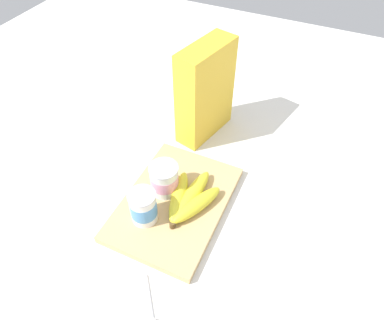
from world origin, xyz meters
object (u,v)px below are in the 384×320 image
(yogurt_cup_back, at_px, (164,179))
(spoon, at_px, (152,314))
(cereal_box, at_px, (205,92))
(banana_bunch, at_px, (189,199))
(cutting_board, at_px, (175,203))
(yogurt_cup_front, at_px, (143,207))

(yogurt_cup_back, relative_size, spoon, 0.76)
(cereal_box, bearing_deg, banana_bunch, -149.96)
(cutting_board, xyz_separation_m, yogurt_cup_back, (0.02, 0.04, 0.05))
(cutting_board, xyz_separation_m, banana_bunch, (0.01, -0.04, 0.03))
(yogurt_cup_front, xyz_separation_m, yogurt_cup_back, (0.10, -0.00, -0.00))
(yogurt_cup_front, distance_m, yogurt_cup_back, 0.10)
(yogurt_cup_front, height_order, banana_bunch, yogurt_cup_front)
(spoon, bearing_deg, banana_bunch, 9.31)
(spoon, bearing_deg, yogurt_cup_front, 33.12)
(cutting_board, height_order, spoon, cutting_board)
(cutting_board, xyz_separation_m, spoon, (-0.27, -0.08, -0.01))
(cutting_board, relative_size, yogurt_cup_back, 4.08)
(yogurt_cup_front, relative_size, banana_bunch, 0.47)
(cutting_board, height_order, banana_bunch, banana_bunch)
(yogurt_cup_front, distance_m, banana_bunch, 0.12)
(cutting_board, height_order, yogurt_cup_front, yogurt_cup_front)
(cutting_board, relative_size, cereal_box, 1.21)
(cutting_board, height_order, yogurt_cup_back, yogurt_cup_back)
(cutting_board, relative_size, spoon, 3.11)
(cereal_box, distance_m, spoon, 0.61)
(yogurt_cup_back, bearing_deg, spoon, -157.41)
(spoon, bearing_deg, cutting_board, 16.97)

